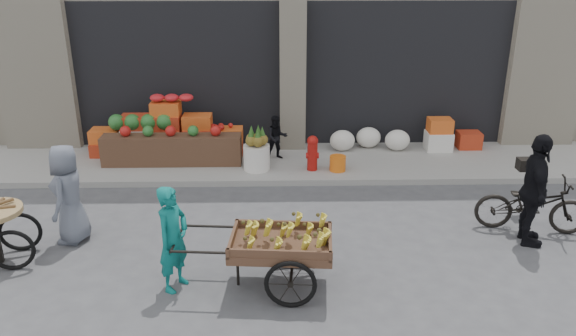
{
  "coord_description": "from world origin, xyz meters",
  "views": [
    {
      "loc": [
        -0.36,
        -6.82,
        4.21
      ],
      "look_at": [
        -0.18,
        1.14,
        1.1
      ],
      "focal_mm": 35.0,
      "sensor_mm": 36.0,
      "label": 1
    }
  ],
  "objects_px": {
    "pineapple_bin": "(257,157)",
    "fire_hydrant": "(312,152)",
    "vendor_woman": "(173,239)",
    "vendor_grey": "(69,194)",
    "banana_cart": "(277,241)",
    "cyclist": "(534,190)",
    "orange_bucket": "(338,163)",
    "bicycle": "(532,205)",
    "seated_person": "(277,137)"
  },
  "relations": [
    {
      "from": "pineapple_bin",
      "to": "fire_hydrant",
      "type": "relative_size",
      "value": 0.73
    },
    {
      "from": "pineapple_bin",
      "to": "fire_hydrant",
      "type": "height_order",
      "value": "fire_hydrant"
    },
    {
      "from": "vendor_woman",
      "to": "vendor_grey",
      "type": "height_order",
      "value": "vendor_grey"
    },
    {
      "from": "fire_hydrant",
      "to": "banana_cart",
      "type": "distance_m",
      "value": 4.0
    },
    {
      "from": "vendor_woman",
      "to": "cyclist",
      "type": "relative_size",
      "value": 0.83
    },
    {
      "from": "pineapple_bin",
      "to": "orange_bucket",
      "type": "height_order",
      "value": "pineapple_bin"
    },
    {
      "from": "banana_cart",
      "to": "vendor_woman",
      "type": "relative_size",
      "value": 1.59
    },
    {
      "from": "orange_bucket",
      "to": "banana_cart",
      "type": "relative_size",
      "value": 0.14
    },
    {
      "from": "pineapple_bin",
      "to": "orange_bucket",
      "type": "distance_m",
      "value": 1.61
    },
    {
      "from": "vendor_grey",
      "to": "cyclist",
      "type": "relative_size",
      "value": 0.89
    },
    {
      "from": "banana_cart",
      "to": "bicycle",
      "type": "distance_m",
      "value": 4.31
    },
    {
      "from": "banana_cart",
      "to": "cyclist",
      "type": "distance_m",
      "value": 3.99
    },
    {
      "from": "vendor_woman",
      "to": "cyclist",
      "type": "height_order",
      "value": "cyclist"
    },
    {
      "from": "banana_cart",
      "to": "bicycle",
      "type": "height_order",
      "value": "banana_cart"
    },
    {
      "from": "orange_bucket",
      "to": "bicycle",
      "type": "xyz_separation_m",
      "value": [
        2.82,
        -2.37,
        0.18
      ]
    },
    {
      "from": "vendor_woman",
      "to": "bicycle",
      "type": "relative_size",
      "value": 0.85
    },
    {
      "from": "pineapple_bin",
      "to": "banana_cart",
      "type": "xyz_separation_m",
      "value": [
        0.4,
        -3.99,
        0.31
      ]
    },
    {
      "from": "seated_person",
      "to": "bicycle",
      "type": "height_order",
      "value": "seated_person"
    },
    {
      "from": "orange_bucket",
      "to": "seated_person",
      "type": "height_order",
      "value": "seated_person"
    },
    {
      "from": "bicycle",
      "to": "banana_cart",
      "type": "bearing_deg",
      "value": 122.69
    },
    {
      "from": "bicycle",
      "to": "fire_hydrant",
      "type": "bearing_deg",
      "value": 65.99
    },
    {
      "from": "bicycle",
      "to": "cyclist",
      "type": "distance_m",
      "value": 0.61
    },
    {
      "from": "orange_bucket",
      "to": "cyclist",
      "type": "bearing_deg",
      "value": -46.58
    },
    {
      "from": "seated_person",
      "to": "fire_hydrant",
      "type": "bearing_deg",
      "value": -52.88
    },
    {
      "from": "seated_person",
      "to": "cyclist",
      "type": "xyz_separation_m",
      "value": [
        3.82,
        -3.47,
        0.29
      ]
    },
    {
      "from": "banana_cart",
      "to": "cyclist",
      "type": "xyz_separation_m",
      "value": [
        3.83,
        1.12,
        0.19
      ]
    },
    {
      "from": "pineapple_bin",
      "to": "bicycle",
      "type": "bearing_deg",
      "value": -29.19
    },
    {
      "from": "seated_person",
      "to": "cyclist",
      "type": "relative_size",
      "value": 0.53
    },
    {
      "from": "vendor_woman",
      "to": "vendor_grey",
      "type": "bearing_deg",
      "value": 79.98
    },
    {
      "from": "fire_hydrant",
      "to": "bicycle",
      "type": "distance_m",
      "value": 4.11
    },
    {
      "from": "pineapple_bin",
      "to": "vendor_woman",
      "type": "xyz_separation_m",
      "value": [
        -0.95,
        -3.98,
        0.36
      ]
    },
    {
      "from": "fire_hydrant",
      "to": "cyclist",
      "type": "bearing_deg",
      "value": -42.1
    },
    {
      "from": "seated_person",
      "to": "banana_cart",
      "type": "distance_m",
      "value": 4.59
    },
    {
      "from": "fire_hydrant",
      "to": "seated_person",
      "type": "height_order",
      "value": "seated_person"
    },
    {
      "from": "cyclist",
      "to": "fire_hydrant",
      "type": "bearing_deg",
      "value": 59.97
    },
    {
      "from": "vendor_grey",
      "to": "cyclist",
      "type": "height_order",
      "value": "cyclist"
    },
    {
      "from": "orange_bucket",
      "to": "seated_person",
      "type": "distance_m",
      "value": 1.42
    },
    {
      "from": "orange_bucket",
      "to": "cyclist",
      "type": "xyz_separation_m",
      "value": [
        2.62,
        -2.77,
        0.6
      ]
    },
    {
      "from": "fire_hydrant",
      "to": "bicycle",
      "type": "xyz_separation_m",
      "value": [
        3.32,
        -2.42,
        -0.05
      ]
    },
    {
      "from": "fire_hydrant",
      "to": "banana_cart",
      "type": "xyz_separation_m",
      "value": [
        -0.7,
        -3.94,
        0.18
      ]
    },
    {
      "from": "pineapple_bin",
      "to": "cyclist",
      "type": "bearing_deg",
      "value": -34.21
    },
    {
      "from": "seated_person",
      "to": "vendor_grey",
      "type": "xyz_separation_m",
      "value": [
        -3.14,
        -3.23,
        0.19
      ]
    },
    {
      "from": "fire_hydrant",
      "to": "vendor_grey",
      "type": "bearing_deg",
      "value": -146.13
    },
    {
      "from": "seated_person",
      "to": "vendor_grey",
      "type": "bearing_deg",
      "value": -144.22
    },
    {
      "from": "pineapple_bin",
      "to": "vendor_grey",
      "type": "distance_m",
      "value": 3.82
    },
    {
      "from": "pineapple_bin",
      "to": "orange_bucket",
      "type": "bearing_deg",
      "value": -3.58
    },
    {
      "from": "fire_hydrant",
      "to": "vendor_woman",
      "type": "relative_size",
      "value": 0.49
    },
    {
      "from": "fire_hydrant",
      "to": "banana_cart",
      "type": "height_order",
      "value": "banana_cart"
    },
    {
      "from": "orange_bucket",
      "to": "pineapple_bin",
      "type": "bearing_deg",
      "value": 176.42
    },
    {
      "from": "cyclist",
      "to": "bicycle",
      "type": "bearing_deg",
      "value": -14.5
    }
  ]
}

